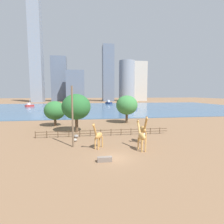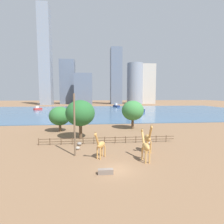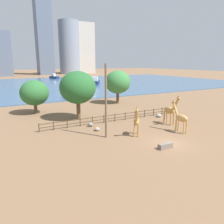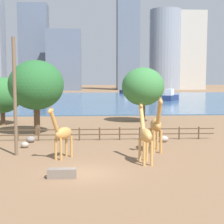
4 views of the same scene
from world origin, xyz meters
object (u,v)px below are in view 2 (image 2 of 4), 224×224
object	(u,v)px
giraffe_young	(145,146)
boulder_near_fence	(149,143)
feeding_trough	(106,172)
tree_center_broad	(60,116)
tree_right_tall	(80,113)
tree_left_large	(133,111)
giraffe_tall	(148,138)
boulder_small	(79,144)
boat_ferry	(116,106)
boulder_by_pole	(78,148)
giraffe_companion	(101,145)
boat_tug	(38,108)
boat_sailboat	(141,110)
utility_pole	(75,125)

from	to	relation	value
giraffe_young	boulder_near_fence	xyz separation A→B (m)	(3.10, 8.14, -1.78)
feeding_trough	tree_center_broad	distance (m)	27.19
tree_right_tall	giraffe_young	bearing A→B (deg)	-53.52
tree_center_broad	tree_left_large	bearing A→B (deg)	5.43
giraffe_tall	boulder_small	distance (m)	12.61
giraffe_tall	boat_ferry	distance (m)	104.65
boulder_by_pole	boulder_small	xyz separation A→B (m)	(0.07, 2.51, 0.04)
boulder_small	boat_ferry	size ratio (longest dim) A/B	0.12
giraffe_companion	boat_tug	bearing A→B (deg)	-123.19
tree_right_tall	boat_sailboat	xyz separation A→B (m)	(27.26, 52.96, -4.20)
tree_center_broad	boat_tug	xyz separation A→B (m)	(-26.26, 66.51, -3.02)
tree_right_tall	boat_tug	distance (m)	81.13
giraffe_young	boulder_small	distance (m)	13.28
boat_sailboat	utility_pole	bearing A→B (deg)	-172.41
giraffe_young	boulder_near_fence	distance (m)	8.89
boulder_small	boat_tug	bearing A→B (deg)	112.06
giraffe_young	boulder_by_pole	world-z (taller)	giraffe_young
giraffe_companion	tree_center_broad	size ratio (longest dim) A/B	0.66
utility_pole	tree_center_broad	world-z (taller)	utility_pole
giraffe_tall	utility_pole	size ratio (longest dim) A/B	0.51
boulder_by_pole	tree_left_large	distance (m)	22.22
giraffe_tall	boulder_by_pole	xyz separation A→B (m)	(-11.50, 2.43, -2.02)
utility_pole	tree_left_large	size ratio (longest dim) A/B	1.23
giraffe_tall	tree_right_tall	xyz separation A→B (m)	(-11.57, 9.87, 3.18)
tree_left_large	boat_sailboat	distance (m)	45.58
giraffe_companion	boat_tug	xyz separation A→B (m)	(-35.84, 86.27, -1.02)
giraffe_young	boulder_near_fence	world-z (taller)	giraffe_young
giraffe_young	boulder_near_fence	size ratio (longest dim) A/B	4.48
boulder_near_fence	boat_ferry	bearing A→B (deg)	86.48
utility_pole	boat_tug	xyz separation A→B (m)	(-31.99, 84.90, -3.79)
tree_left_large	tree_center_broad	bearing A→B (deg)	-174.57
boulder_small	feeding_trough	xyz separation A→B (m)	(4.09, -12.19, -0.01)
boat_ferry	giraffe_companion	bearing A→B (deg)	-33.12
boulder_by_pole	boat_ferry	world-z (taller)	boat_ferry
giraffe_young	tree_right_tall	xyz separation A→B (m)	(-10.04, 13.58, 3.37)
giraffe_companion	boulder_by_pole	bearing A→B (deg)	-105.33
tree_left_large	boat_tug	distance (m)	79.12
tree_right_tall	boat_tug	size ratio (longest dim) A/B	1.63
tree_center_broad	boat_ferry	size ratio (longest dim) A/B	0.94
feeding_trough	tree_left_large	distance (m)	28.74
boulder_small	utility_pole	bearing A→B (deg)	-91.66
boulder_small	tree_center_broad	distance (m)	14.59
giraffe_young	utility_pole	size ratio (longest dim) A/B	0.47
boulder_near_fence	tree_left_large	distance (m)	15.88
boat_ferry	tree_left_large	bearing A→B (deg)	-28.86
giraffe_young	utility_pole	xyz separation A→B (m)	(-10.07, 3.09, 2.66)
tree_right_tall	boulder_near_fence	bearing A→B (deg)	-22.49
boulder_by_pole	giraffe_young	bearing A→B (deg)	-31.58
giraffe_tall	giraffe_companion	world-z (taller)	giraffe_tall
giraffe_young	tree_center_broad	distance (m)	26.74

